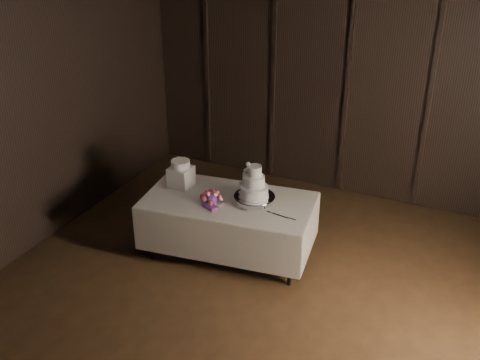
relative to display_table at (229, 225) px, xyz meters
name	(u,v)px	position (x,y,z in m)	size (l,w,h in m)	color
room	(237,204)	(0.72, -1.24, 1.08)	(6.08, 7.08, 3.08)	black
display_table	(229,225)	(0.00, 0.00, 0.00)	(2.11, 1.30, 0.76)	silver
cake_stand	(254,199)	(0.31, 0.06, 0.39)	(0.48, 0.48, 0.09)	silver
wedding_cake	(252,184)	(0.28, 0.04, 0.58)	(0.36, 0.32, 0.38)	white
bouquet	(211,197)	(-0.15, -0.15, 0.41)	(0.30, 0.40, 0.19)	#D65356
box_pedestal	(181,177)	(-0.68, 0.07, 0.47)	(0.26, 0.26, 0.25)	white
small_cake	(181,164)	(-0.68, 0.07, 0.64)	(0.23, 0.23, 0.09)	white
cake_knife	(278,215)	(0.66, -0.09, 0.35)	(0.37, 0.02, 0.01)	silver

